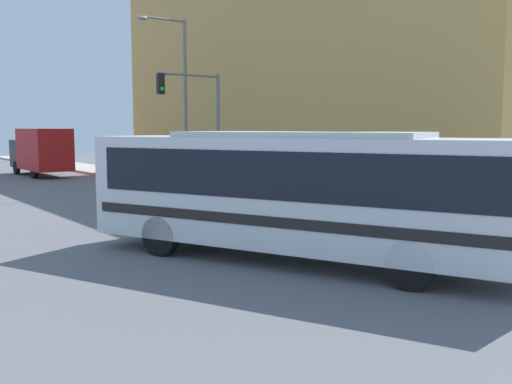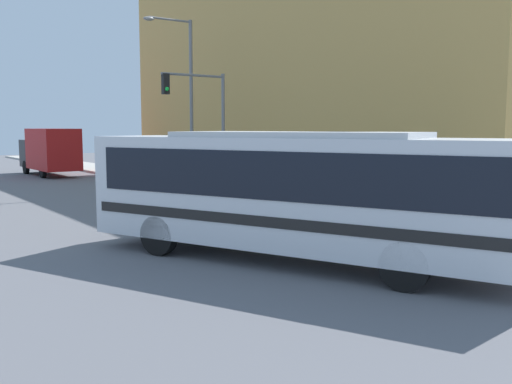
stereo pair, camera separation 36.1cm
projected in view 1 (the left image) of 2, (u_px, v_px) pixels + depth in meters
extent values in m
plane|color=slate|center=(356.00, 264.00, 13.29)|extent=(120.00, 120.00, 0.00)
cube|color=#B7B2A8|center=(171.00, 181.00, 32.79)|extent=(3.30, 70.00, 0.15)
cube|color=tan|center=(294.00, 72.00, 30.68)|extent=(6.00, 27.32, 12.28)
cube|color=silver|center=(300.00, 191.00, 13.36)|extent=(6.45, 10.68, 2.52)
cube|color=black|center=(300.00, 172.00, 13.31)|extent=(6.15, 9.92, 1.06)
cube|color=black|center=(299.00, 215.00, 13.42)|extent=(6.32, 10.31, 0.24)
cube|color=silver|center=(300.00, 135.00, 13.21)|extent=(4.39, 6.24, 0.16)
cylinder|color=black|center=(210.00, 223.00, 16.04)|extent=(0.65, 1.03, 1.00)
cylinder|color=black|center=(161.00, 236.00, 14.14)|extent=(0.65, 1.03, 1.00)
cylinder|color=black|center=(435.00, 245.00, 13.03)|extent=(0.65, 1.03, 1.00)
cylinder|color=black|center=(410.00, 265.00, 11.12)|extent=(0.65, 1.03, 1.00)
cube|color=#B21919|center=(44.00, 149.00, 36.55)|extent=(2.20, 4.92, 2.63)
cube|color=#262628|center=(29.00, 153.00, 39.30)|extent=(2.09, 1.91, 1.86)
cylinder|color=black|center=(17.00, 168.00, 38.56)|extent=(0.25, 0.90, 0.90)
cylinder|color=black|center=(34.00, 171.00, 35.40)|extent=(0.25, 0.90, 0.90)
cylinder|color=gold|center=(371.00, 208.00, 19.53)|extent=(0.22, 0.22, 0.55)
sphere|color=gold|center=(371.00, 198.00, 19.49)|extent=(0.21, 0.21, 0.21)
cylinder|color=gold|center=(373.00, 208.00, 19.43)|extent=(0.10, 0.13, 0.10)
cylinder|color=slate|center=(218.00, 133.00, 26.96)|extent=(0.16, 0.16, 5.52)
cylinder|color=slate|center=(188.00, 75.00, 25.70)|extent=(3.20, 0.11, 0.11)
cube|color=black|center=(161.00, 84.00, 24.91)|extent=(0.30, 0.24, 0.90)
sphere|color=#19D83F|center=(162.00, 89.00, 24.83)|extent=(0.18, 0.18, 0.18)
cylinder|color=slate|center=(309.00, 192.00, 21.98)|extent=(0.06, 0.06, 1.04)
cylinder|color=#4C4C51|center=(309.00, 176.00, 21.91)|extent=(0.14, 0.14, 0.22)
cylinder|color=slate|center=(185.00, 104.00, 29.37)|extent=(0.18, 0.18, 8.45)
cylinder|color=slate|center=(164.00, 19.00, 28.21)|extent=(2.31, 0.11, 0.11)
ellipsoid|color=gray|center=(143.00, 18.00, 27.52)|extent=(0.56, 0.28, 0.20)
cylinder|color=#23283D|center=(250.00, 184.00, 26.84)|extent=(0.28, 0.28, 0.77)
cylinder|color=#338C4C|center=(250.00, 169.00, 26.76)|extent=(0.34, 0.34, 0.64)
sphere|color=tan|center=(250.00, 160.00, 26.71)|extent=(0.21, 0.21, 0.21)
cylinder|color=slate|center=(356.00, 199.00, 20.90)|extent=(0.28, 0.28, 0.85)
cylinder|color=black|center=(357.00, 178.00, 20.81)|extent=(0.34, 0.34, 0.70)
sphere|color=tan|center=(357.00, 165.00, 20.76)|extent=(0.23, 0.23, 0.23)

